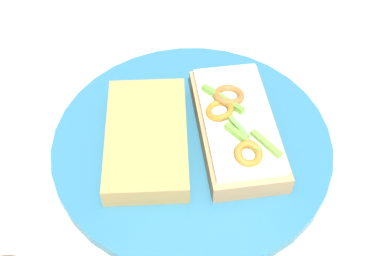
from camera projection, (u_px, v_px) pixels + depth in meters
The scene contains 4 objects.
ground_plane at pixel (192, 147), 0.58m from camera, with size 2.00×2.00×0.00m, color #B7B59C.
plate at pixel (192, 143), 0.57m from camera, with size 0.31×0.31×0.01m, color teal.
sandwich at pixel (236, 125), 0.56m from camera, with size 0.19×0.16×0.05m.
bread_slice_side at pixel (147, 138), 0.55m from camera, with size 0.16×0.09×0.02m, color tan.
Camera 1 is at (-0.28, 0.23, 0.45)m, focal length 47.28 mm.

